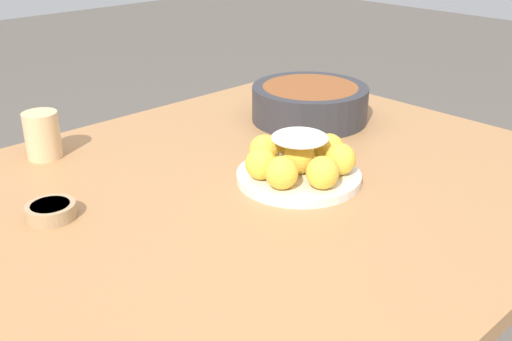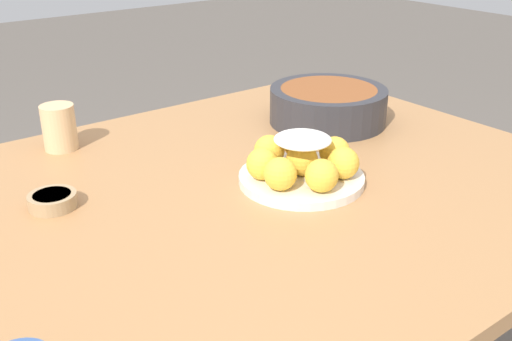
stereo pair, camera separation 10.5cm
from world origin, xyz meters
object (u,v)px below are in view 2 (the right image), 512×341
object	(u,v)px
cake_plate	(302,164)
cup_far	(59,127)
sauce_bowl	(53,200)
serving_bowl	(328,104)
dining_table	(209,241)

from	to	relation	value
cake_plate	cup_far	xyz separation A→B (m)	(-0.29, 0.43, 0.01)
cake_plate	sauce_bowl	world-z (taller)	cake_plate
serving_bowl	sauce_bowl	world-z (taller)	serving_bowl
cup_far	cake_plate	bearing A→B (deg)	-56.17
dining_table	serving_bowl	distance (m)	0.49
dining_table	serving_bowl	size ratio (longest dim) A/B	5.32
serving_bowl	cup_far	bearing A→B (deg)	158.59
serving_bowl	cup_far	distance (m)	0.59
cake_plate	serving_bowl	xyz separation A→B (m)	(0.27, 0.21, 0.01)
dining_table	cup_far	size ratio (longest dim) A/B	15.18
dining_table	cup_far	bearing A→B (deg)	106.29
cake_plate	sauce_bowl	distance (m)	0.44
cake_plate	serving_bowl	world-z (taller)	cake_plate
dining_table	sauce_bowl	distance (m)	0.28
sauce_bowl	cake_plate	bearing A→B (deg)	-24.55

